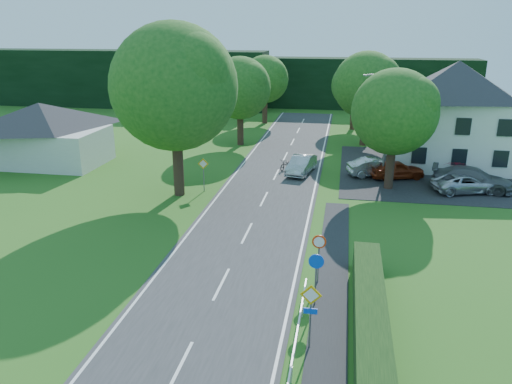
% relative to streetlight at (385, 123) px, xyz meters
% --- Properties ---
extents(road, '(7.00, 80.00, 0.04)m').
position_rel_streetlight_xyz_m(road, '(-8.06, -10.00, -4.44)').
color(road, '#323234').
rests_on(road, ground).
extents(parking_pad, '(14.00, 16.00, 0.04)m').
position_rel_streetlight_xyz_m(parking_pad, '(3.94, 3.00, -4.44)').
color(parking_pad, '#232326').
rests_on(parking_pad, ground).
extents(line_edge_left, '(0.12, 80.00, 0.01)m').
position_rel_streetlight_xyz_m(line_edge_left, '(-11.31, -10.00, -4.42)').
color(line_edge_left, white).
rests_on(line_edge_left, road).
extents(line_edge_right, '(0.12, 80.00, 0.01)m').
position_rel_streetlight_xyz_m(line_edge_right, '(-4.81, -10.00, -4.42)').
color(line_edge_right, white).
rests_on(line_edge_right, road).
extents(line_centre, '(0.12, 80.00, 0.01)m').
position_rel_streetlight_xyz_m(line_centre, '(-8.06, -10.00, -4.42)').
color(line_centre, white).
rests_on(line_centre, road).
extents(tree_main, '(9.40, 9.40, 11.64)m').
position_rel_streetlight_xyz_m(tree_main, '(-14.06, -6.00, 1.36)').
color(tree_main, '#1A4F17').
rests_on(tree_main, ground).
extents(tree_left_far, '(7.00, 7.00, 8.58)m').
position_rel_streetlight_xyz_m(tree_left_far, '(-13.06, 10.00, -0.17)').
color(tree_left_far, '#1A4F17').
rests_on(tree_left_far, ground).
extents(tree_right_far, '(7.40, 7.40, 9.09)m').
position_rel_streetlight_xyz_m(tree_right_far, '(-1.06, 12.00, 0.08)').
color(tree_right_far, '#1A4F17').
rests_on(tree_right_far, ground).
extents(tree_left_back, '(6.60, 6.60, 8.07)m').
position_rel_streetlight_xyz_m(tree_left_back, '(-12.56, 22.00, -0.43)').
color(tree_left_back, '#1A4F17').
rests_on(tree_left_back, ground).
extents(tree_right_back, '(6.20, 6.20, 7.56)m').
position_rel_streetlight_xyz_m(tree_right_back, '(-2.06, 20.00, -0.68)').
color(tree_right_back, '#1A4F17').
rests_on(tree_right_back, ground).
extents(tree_right_mid, '(7.00, 7.00, 8.58)m').
position_rel_streetlight_xyz_m(tree_right_mid, '(0.44, -2.00, -0.17)').
color(tree_right_mid, '#1A4F17').
rests_on(tree_right_mid, ground).
extents(treeline_left, '(44.00, 6.00, 8.00)m').
position_rel_streetlight_xyz_m(treeline_left, '(-36.06, 32.00, -0.46)').
color(treeline_left, black).
rests_on(treeline_left, ground).
extents(treeline_right, '(30.00, 5.00, 7.00)m').
position_rel_streetlight_xyz_m(treeline_right, '(-0.06, 36.00, -0.96)').
color(treeline_right, black).
rests_on(treeline_right, ground).
extents(bungalow_left, '(11.00, 6.50, 5.20)m').
position_rel_streetlight_xyz_m(bungalow_left, '(-28.06, 0.00, -1.75)').
color(bungalow_left, beige).
rests_on(bungalow_left, ground).
extents(house_white, '(10.60, 8.40, 8.60)m').
position_rel_streetlight_xyz_m(house_white, '(5.94, 6.00, -0.06)').
color(house_white, white).
rests_on(house_white, ground).
extents(streetlight, '(2.03, 0.18, 8.00)m').
position_rel_streetlight_xyz_m(streetlight, '(0.00, 0.00, 0.00)').
color(streetlight, slate).
rests_on(streetlight, ground).
extents(sign_priority_right, '(0.78, 0.09, 2.59)m').
position_rel_streetlight_xyz_m(sign_priority_right, '(-3.76, -22.02, -2.67)').
color(sign_priority_right, slate).
rests_on(sign_priority_right, ground).
extents(sign_roundabout, '(0.64, 0.08, 2.37)m').
position_rel_streetlight_xyz_m(sign_roundabout, '(-3.76, -19.02, -2.79)').
color(sign_roundabout, slate).
rests_on(sign_roundabout, ground).
extents(sign_speed_limit, '(0.64, 0.11, 2.37)m').
position_rel_streetlight_xyz_m(sign_speed_limit, '(-3.76, -17.03, -2.70)').
color(sign_speed_limit, slate).
rests_on(sign_speed_limit, ground).
extents(sign_priority_left, '(0.78, 0.09, 2.44)m').
position_rel_streetlight_xyz_m(sign_priority_left, '(-12.56, -5.02, -2.75)').
color(sign_priority_left, slate).
rests_on(sign_priority_left, ground).
extents(moving_car, '(2.27, 4.54, 1.43)m').
position_rel_streetlight_xyz_m(moving_car, '(-6.16, 0.74, -3.71)').
color(moving_car, '#A7A8AC').
rests_on(moving_car, road).
extents(motorcycle, '(1.18, 1.81, 0.90)m').
position_rel_streetlight_xyz_m(motorcycle, '(-7.50, 1.58, -3.97)').
color(motorcycle, black).
rests_on(motorcycle, road).
extents(parked_car_red, '(4.46, 2.92, 1.41)m').
position_rel_streetlight_xyz_m(parked_car_red, '(1.22, 0.63, -3.72)').
color(parked_car_red, maroon).
rests_on(parked_car_red, parking_pad).
extents(parked_car_silver_a, '(4.58, 2.68, 1.43)m').
position_rel_streetlight_xyz_m(parked_car_silver_a, '(-0.36, 1.00, -3.71)').
color(parked_car_silver_a, '#A8A9AC').
rests_on(parked_car_silver_a, parking_pad).
extents(parked_car_grey, '(5.88, 3.36, 1.61)m').
position_rel_streetlight_xyz_m(parked_car_grey, '(6.29, -1.30, -3.62)').
color(parked_car_grey, '#56575C').
rests_on(parked_car_grey, parking_pad).
extents(parked_car_silver_b, '(5.06, 3.38, 1.29)m').
position_rel_streetlight_xyz_m(parked_car_silver_b, '(5.73, -1.99, -3.78)').
color(parked_car_silver_b, silver).
rests_on(parked_car_silver_b, parking_pad).
extents(parasol, '(2.28, 2.31, 1.79)m').
position_rel_streetlight_xyz_m(parasol, '(5.30, -0.50, -3.53)').
color(parasol, red).
rests_on(parasol, parking_pad).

